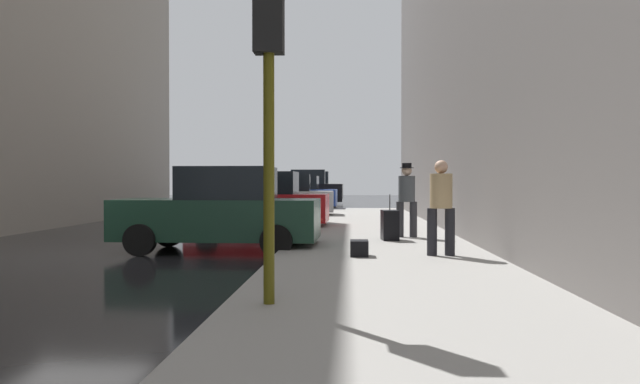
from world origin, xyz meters
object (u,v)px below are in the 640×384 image
Objects in this scene: parked_white_van at (312,188)px; parked_black_suv at (306,189)px; parked_dark_green_sedan at (221,211)px; duffel_bag at (359,248)px; parked_blue_sedan at (297,194)px; pedestrian_in_tan_coat at (441,202)px; rolling_suitcase at (390,225)px; fire_hydrant at (315,219)px; pedestrian_with_beanie at (407,196)px; traffic_light at (269,62)px; parked_red_hatchback at (260,203)px; parked_silver_sedan at (283,197)px.

parked_black_suv is at bearing -90.00° from parked_white_van.
parked_dark_green_sedan is 9.65× the size of duffel_bag.
parked_blue_sedan is 2.49× the size of pedestrian_in_tan_coat.
parked_dark_green_sedan reaches higher than rolling_suitcase.
parked_dark_green_sedan is at bearing -117.63° from fire_hydrant.
pedestrian_with_beanie reaches higher than duffel_bag.
rolling_suitcase is 2.36× the size of duffel_bag.
duffel_bag is at bearing 76.72° from traffic_light.
rolling_suitcase is (3.64, -24.42, -0.54)m from parked_black_suv.
parked_blue_sedan is 1.18× the size of traffic_light.
parked_red_hatchback is 12.48m from traffic_light.
parked_white_van reaches higher than rolling_suitcase.
parked_red_hatchback is at bearing -90.00° from parked_blue_sedan.
parked_blue_sedan is 2.39× the size of pedestrian_with_beanie.
pedestrian_with_beanie reaches higher than parked_blue_sedan.
parked_blue_sedan is at bearing -90.00° from parked_black_suv.
parked_red_hatchback is 26.04m from parked_white_van.
parked_white_van is at bearing 97.38° from pedestrian_in_tan_coat.
traffic_light reaches higher than parked_silver_sedan.
parked_blue_sedan is 21.03m from pedestrian_in_tan_coat.
pedestrian_with_beanie is 1.71× the size of rolling_suitcase.
parked_red_hatchback reaches higher than duffel_bag.
parked_black_suv is 2.71× the size of pedestrian_in_tan_coat.
duffel_bag is at bearing -174.52° from pedestrian_in_tan_coat.
parked_dark_green_sedan is at bearing -90.00° from parked_white_van.
parked_blue_sedan is at bearing 101.69° from rolling_suitcase.
pedestrian_with_beanie is 1.04× the size of pedestrian_in_tan_coat.
pedestrian_in_tan_coat reaches higher than parked_red_hatchback.
parked_white_van is 30.18m from pedestrian_with_beanie.
parked_blue_sedan is at bearing -90.00° from parked_white_van.
parked_red_hatchback is at bearing 98.65° from traffic_light.
traffic_light reaches higher than parked_red_hatchback.
traffic_light reaches higher than fire_hydrant.
traffic_light is 8.07m from rolling_suitcase.
traffic_light is (1.85, -31.96, 1.73)m from parked_black_suv.
parked_white_van is (-0.00, 13.10, 0.18)m from parked_blue_sedan.
parked_red_hatchback is 2.39× the size of pedestrian_with_beanie.
parked_dark_green_sedan is 6.03× the size of fire_hydrant.
duffel_bag is (2.90, -14.33, -0.56)m from parked_silver_sedan.
traffic_light is (0.05, -9.78, 2.26)m from fire_hydrant.
parked_white_van is at bearing 93.63° from fire_hydrant.
fire_hydrant is 0.68× the size of rolling_suitcase.
pedestrian_with_beanie is 3.78m from pedestrian_in_tan_coat.
parked_dark_green_sedan is 2.48× the size of pedestrian_in_tan_coat.
duffel_bag is (2.90, -33.81, -0.74)m from parked_white_van.
parked_white_van is (-0.00, 19.48, 0.18)m from parked_silver_sedan.
parked_black_suv is 1.01× the size of parked_white_van.
parked_blue_sedan is 0.92× the size of parked_black_suv.
pedestrian_with_beanie is at bearing 72.99° from duffel_bag.
traffic_light is (1.85, -18.74, 1.91)m from parked_silver_sedan.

